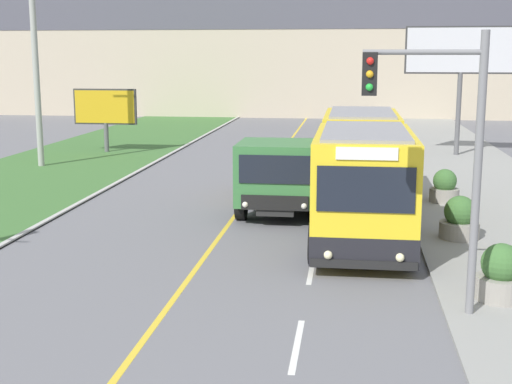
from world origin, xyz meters
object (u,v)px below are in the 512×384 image
Objects in this scene: dump_truck at (282,175)px; billboard_small at (105,109)px; car_distant at (359,144)px; planter_round_near at (501,275)px; city_bus at (362,171)px; traffic_light_mast at (442,138)px; planter_round_second at (460,220)px; billboard_large at (461,55)px; utility_pole_far at (36,63)px; planter_round_third at (445,187)px.

billboard_small is (-10.59, 13.38, 1.06)m from dump_truck.
dump_truck is 13.16m from car_distant.
billboard_small is 26.71m from planter_round_near.
city_bus reaches higher than car_distant.
city_bus is 2.11× the size of traffic_light_mast.
planter_round_near is 5.03m from planter_round_second.
city_bus is at bearing 145.96° from planter_round_second.
planter_round_near is 1.00× the size of planter_round_second.
billboard_large reaches higher than city_bus.
city_bus is 14.12m from car_distant.
billboard_small is at bearing 131.99° from city_bus.
car_distant is 0.46× the size of utility_pole_far.
city_bus is at bearing -90.26° from car_distant.
planter_round_second reaches higher than planter_round_near.
utility_pole_far is at bearing 145.32° from dump_truck.
utility_pole_far is 7.84× the size of planter_round_second.
traffic_light_mast reaches higher than planter_round_second.
traffic_light_mast is at bearing -57.07° from billboard_small.
dump_truck reaches higher than planter_round_second.
planter_round_second is (5.19, -2.99, -0.64)m from dump_truck.
utility_pole_far reaches higher than dump_truck.
dump_truck is 17.10m from billboard_small.
traffic_light_mast is (3.87, -8.95, 2.28)m from dump_truck.
utility_pole_far is at bearing -162.30° from car_distant.
car_distant is 6.68m from billboard_large.
utility_pole_far reaches higher than planter_round_second.
traffic_light_mast is 4.63× the size of planter_round_second.
car_distant is at bearing 99.29° from planter_round_second.
car_distant is at bearing 104.52° from planter_round_third.
utility_pole_far is at bearing 160.27° from planter_round_third.
billboard_small reaches higher than dump_truck.
billboard_large is at bearing 62.22° from dump_truck.
billboard_large reaches higher than traffic_light_mast.
traffic_light_mast reaches higher than dump_truck.
planter_round_second is at bearing -80.71° from car_distant.
billboard_small is (-13.18, 0.49, 1.61)m from car_distant.
car_distant is at bearing 78.62° from dump_truck.
city_bus is 19.62m from billboard_small.
planter_round_second is (1.32, 5.95, -2.91)m from traffic_light_mast.
city_bus is at bearing -131.63° from planter_round_third.
planter_round_near is at bearing -56.56° from dump_truck.
car_distant is 11.21m from planter_round_third.
billboard_large reaches higher than planter_round_near.
utility_pole_far is 5.82m from billboard_small.
city_bus is 7.44m from planter_round_near.
billboard_small reaches higher than planter_round_near.
dump_truck is 5.90× the size of planter_round_near.
city_bus is 8.09m from traffic_light_mast.
billboard_large is 17.93m from planter_round_second.
dump_truck reaches higher than planter_round_near.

